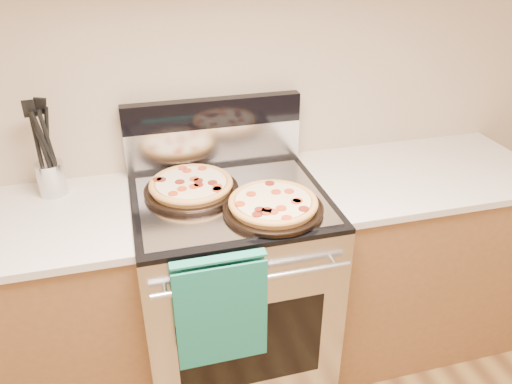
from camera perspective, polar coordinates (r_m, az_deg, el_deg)
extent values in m
plane|color=tan|center=(2.12, -5.40, 14.22)|extent=(4.00, 0.00, 4.00)
cube|color=#B7B7BC|center=(2.23, -2.70, -11.16)|extent=(0.76, 0.68, 0.90)
cube|color=black|center=(1.99, -0.49, -17.19)|extent=(0.56, 0.01, 0.40)
cube|color=black|center=(1.96, -3.00, -0.83)|extent=(0.76, 0.68, 0.02)
cube|color=silver|center=(2.19, -4.81, 5.34)|extent=(0.76, 0.06, 0.18)
cube|color=black|center=(2.14, -4.97, 9.03)|extent=(0.76, 0.06, 0.12)
cylinder|color=silver|center=(1.72, -0.19, -10.01)|extent=(0.70, 0.03, 0.03)
cube|color=gray|center=(1.93, -2.82, -0.92)|extent=(0.70, 0.55, 0.01)
cube|color=brown|center=(2.29, -25.51, -13.51)|extent=(1.00, 0.62, 0.88)
cube|color=brown|center=(2.54, 17.05, -7.14)|extent=(1.00, 0.62, 0.88)
cube|color=beige|center=(2.32, 18.64, 2.04)|extent=(1.02, 0.64, 0.03)
cylinder|color=silver|center=(2.13, -22.34, 1.46)|extent=(0.14, 0.14, 0.13)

